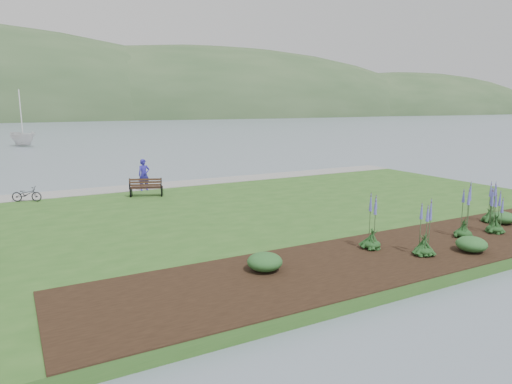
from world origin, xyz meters
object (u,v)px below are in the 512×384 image
Objects in this scene: person at (144,172)px; bicycle_a at (27,194)px; park_bench at (146,187)px; sailboat at (24,146)px.

bicycle_a is (-6.23, -0.24, -0.69)m from person.
person reaches higher than bicycle_a.
park_bench is 1.23× the size of bicycle_a.
sailboat reaches higher than bicycle_a.
sailboat is (1.20, 40.93, -0.80)m from bicycle_a.
person is (0.40, 1.87, 0.55)m from park_bench.
person is 6.27m from bicycle_a.
park_bench is 0.08× the size of sailboat.
bicycle_a is 40.96m from sailboat.
sailboat is at bearing 95.37° from person.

